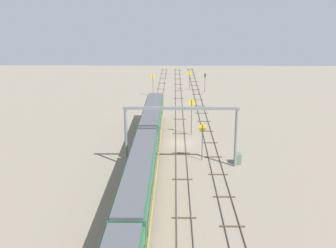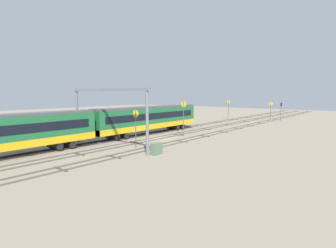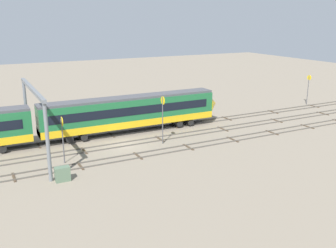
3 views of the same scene
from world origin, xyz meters
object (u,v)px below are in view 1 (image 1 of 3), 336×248
(signal_light_trackside_approach, at_px, (205,80))
(speed_sign_mid_trackside, at_px, (153,82))
(speed_sign_near_foreground, at_px, (202,137))
(train, at_px, (127,244))
(speed_sign_far_trackside, at_px, (189,77))
(relay_cabinet, at_px, (238,158))
(speed_sign_distant_end, at_px, (192,112))
(overhead_gantry, at_px, (181,123))

(signal_light_trackside_approach, bearing_deg, speed_sign_mid_trackside, 111.98)
(speed_sign_mid_trackside, relative_size, signal_light_trackside_approach, 1.11)
(speed_sign_near_foreground, relative_size, signal_light_trackside_approach, 1.07)
(train, relative_size, speed_sign_far_trackside, 20.57)
(train, xyz_separation_m, relay_cabinet, (24.79, -11.93, -1.95))
(speed_sign_mid_trackside, bearing_deg, speed_sign_distant_end, -166.40)
(speed_sign_distant_end, bearing_deg, speed_sign_far_trackside, -1.44)
(train, xyz_separation_m, speed_sign_near_foreground, (26.01, -7.25, 0.70))
(signal_light_trackside_approach, bearing_deg, overhead_gantry, 172.67)
(overhead_gantry, relative_size, speed_sign_far_trackside, 3.03)
(signal_light_trackside_approach, relative_size, relay_cabinet, 3.35)
(overhead_gantry, xyz_separation_m, speed_sign_far_trackside, (55.41, -2.96, -2.52))
(train, xyz_separation_m, signal_light_trackside_approach, (76.03, -11.05, 0.43))
(train, distance_m, speed_sign_near_foreground, 27.01)
(speed_sign_near_foreground, xyz_separation_m, speed_sign_distant_end, (12.22, 0.98, 0.52))
(speed_sign_mid_trackside, relative_size, speed_sign_far_trackside, 1.08)
(overhead_gantry, bearing_deg, signal_light_trackside_approach, -7.33)
(overhead_gantry, distance_m, speed_sign_distant_end, 14.71)
(speed_sign_far_trackside, distance_m, relay_cabinet, 54.65)
(speed_sign_mid_trackside, height_order, speed_sign_distant_end, speed_sign_distant_end)
(signal_light_trackside_approach, bearing_deg, relay_cabinet, -179.02)
(speed_sign_near_foreground, xyz_separation_m, speed_sign_far_trackside, (53.18, -0.05, -0.07))
(train, relative_size, speed_sign_near_foreground, 19.70)
(speed_sign_far_trackside, relative_size, speed_sign_distant_end, 0.82)
(speed_sign_far_trackside, relative_size, signal_light_trackside_approach, 1.03)
(overhead_gantry, relative_size, signal_light_trackside_approach, 3.11)
(speed_sign_distant_end, distance_m, signal_light_trackside_approach, 38.11)
(train, bearing_deg, speed_sign_far_trackside, -5.26)
(speed_sign_near_foreground, xyz_separation_m, signal_light_trackside_approach, (50.02, -3.80, -0.26))
(speed_sign_near_foreground, distance_m, speed_sign_distant_end, 12.27)
(speed_sign_mid_trackside, distance_m, speed_sign_far_trackside, 12.18)
(speed_sign_far_trackside, bearing_deg, signal_light_trackside_approach, -130.04)
(train, distance_m, signal_light_trackside_approach, 76.83)
(overhead_gantry, xyz_separation_m, speed_sign_near_foreground, (2.23, -2.92, -2.45))
(speed_sign_mid_trackside, bearing_deg, speed_sign_far_trackside, -47.20)
(speed_sign_distant_end, xyz_separation_m, signal_light_trackside_approach, (37.80, -4.78, -0.78))
(speed_sign_far_trackside, bearing_deg, relay_cabinet, -175.13)
(speed_sign_far_trackside, distance_m, signal_light_trackside_approach, 4.91)
(overhead_gantry, relative_size, relay_cabinet, 10.41)
(speed_sign_far_trackside, distance_m, speed_sign_distant_end, 40.97)
(speed_sign_far_trackside, bearing_deg, speed_sign_near_foreground, 179.95)
(relay_cabinet, bearing_deg, speed_sign_mid_trackside, 16.39)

